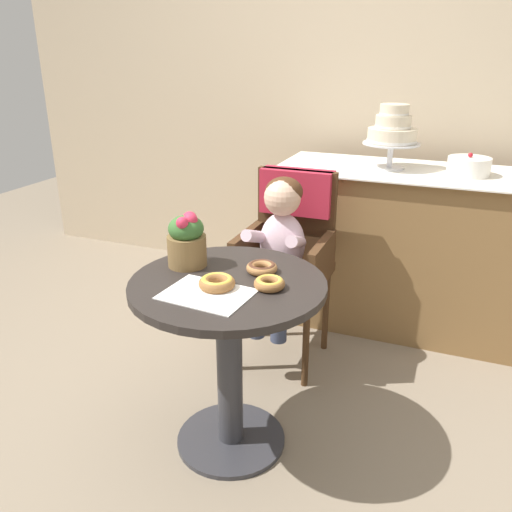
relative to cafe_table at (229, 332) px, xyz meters
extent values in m
plane|color=gray|center=(0.00, 0.00, -0.51)|extent=(8.00, 8.00, 0.00)
cube|color=#C1AD8E|center=(0.00, 1.85, 0.84)|extent=(4.80, 0.10, 2.70)
cylinder|color=#282321|center=(0.00, 0.00, 0.20)|extent=(0.72, 0.72, 0.03)
cylinder|color=#333338|center=(0.00, 0.00, -0.16)|extent=(0.10, 0.10, 0.69)
cylinder|color=#333338|center=(0.00, 0.00, -0.50)|extent=(0.44, 0.44, 0.02)
cube|color=#472D19|center=(-0.01, 0.66, -0.04)|extent=(0.42, 0.42, 0.04)
cube|color=#472D19|center=(-0.01, 0.85, 0.22)|extent=(0.40, 0.04, 0.46)
cube|color=#472D19|center=(-0.20, 0.66, 0.08)|extent=(0.04, 0.38, 0.18)
cube|color=#472D19|center=(0.18, 0.66, 0.08)|extent=(0.04, 0.38, 0.18)
cube|color=#B22338|center=(-0.01, 0.85, 0.34)|extent=(0.36, 0.11, 0.22)
cylinder|color=#472D19|center=(-0.19, 0.48, -0.28)|extent=(0.03, 0.03, 0.45)
cylinder|color=#472D19|center=(0.17, 0.48, -0.28)|extent=(0.03, 0.03, 0.45)
cylinder|color=#472D19|center=(-0.19, 0.84, -0.28)|extent=(0.03, 0.03, 0.45)
cylinder|color=#472D19|center=(0.17, 0.84, -0.28)|extent=(0.03, 0.03, 0.45)
ellipsoid|color=silver|center=(-0.01, 0.64, 0.14)|extent=(0.22, 0.16, 0.30)
sphere|color=#E0B293|center=(-0.01, 0.63, 0.36)|extent=(0.17, 0.17, 0.17)
ellipsoid|color=#4C2D19|center=(-0.01, 0.65, 0.38)|extent=(0.17, 0.17, 0.14)
cylinder|color=silver|center=(-0.11, 0.55, 0.19)|extent=(0.08, 0.23, 0.13)
sphere|color=#E0B293|center=(-0.10, 0.48, 0.12)|extent=(0.06, 0.06, 0.06)
cylinder|color=silver|center=(0.08, 0.55, 0.19)|extent=(0.08, 0.23, 0.13)
sphere|color=#E0B293|center=(0.07, 0.48, 0.12)|extent=(0.06, 0.06, 0.06)
cylinder|color=#3F4760|center=(-0.07, 0.56, 0.03)|extent=(0.09, 0.22, 0.09)
cylinder|color=#3F4760|center=(-0.07, 0.45, -0.14)|extent=(0.08, 0.08, 0.26)
cylinder|color=#3F4760|center=(0.04, 0.56, 0.03)|extent=(0.09, 0.22, 0.09)
cylinder|color=#3F4760|center=(0.04, 0.45, -0.14)|extent=(0.08, 0.08, 0.26)
cube|color=white|center=(-0.02, -0.13, 0.21)|extent=(0.31, 0.25, 0.00)
torus|color=#936033|center=(-0.01, -0.07, 0.23)|extent=(0.13, 0.13, 0.04)
torus|color=gold|center=(-0.01, -0.07, 0.24)|extent=(0.11, 0.11, 0.02)
torus|color=#AD7542|center=(0.08, 0.12, 0.23)|extent=(0.12, 0.12, 0.03)
torus|color=#512D1E|center=(0.08, 0.12, 0.24)|extent=(0.10, 0.10, 0.02)
torus|color=#936033|center=(0.16, 0.00, 0.23)|extent=(0.11, 0.11, 0.03)
torus|color=gold|center=(0.16, 0.00, 0.24)|extent=(0.10, 0.10, 0.02)
cylinder|color=brown|center=(-0.21, 0.08, 0.27)|extent=(0.15, 0.15, 0.12)
ellipsoid|color=#38662D|center=(-0.21, 0.08, 0.36)|extent=(0.13, 0.14, 0.10)
sphere|color=#D82D4C|center=(-0.18, 0.08, 0.40)|extent=(0.05, 0.05, 0.05)
sphere|color=#D82D4C|center=(-0.20, 0.10, 0.40)|extent=(0.06, 0.06, 0.06)
sphere|color=#D82D4C|center=(-0.24, 0.10, 0.37)|extent=(0.06, 0.06, 0.06)
sphere|color=#D82D4C|center=(-0.23, 0.07, 0.38)|extent=(0.05, 0.05, 0.05)
sphere|color=#D82D4C|center=(-0.20, 0.03, 0.40)|extent=(0.05, 0.05, 0.05)
cube|color=olive|center=(0.55, 1.30, -0.06)|extent=(1.50, 0.56, 0.90)
cube|color=white|center=(0.55, 1.30, 0.39)|extent=(1.56, 0.62, 0.01)
cylinder|color=silver|center=(0.36, 1.30, 0.40)|extent=(0.16, 0.16, 0.01)
cylinder|color=silver|center=(0.36, 1.30, 0.46)|extent=(0.03, 0.03, 0.12)
cylinder|color=silver|center=(0.36, 1.30, 0.53)|extent=(0.30, 0.30, 0.01)
cylinder|color=beige|center=(0.36, 1.30, 0.57)|extent=(0.26, 0.25, 0.08)
cylinder|color=white|center=(0.36, 1.30, 0.54)|extent=(0.26, 0.26, 0.01)
cylinder|color=beige|center=(0.36, 1.30, 0.64)|extent=(0.18, 0.18, 0.07)
cylinder|color=white|center=(0.36, 1.30, 0.61)|extent=(0.19, 0.19, 0.01)
cylinder|color=beige|center=(0.36, 1.30, 0.70)|extent=(0.15, 0.15, 0.06)
cylinder|color=white|center=(0.36, 1.30, 0.68)|extent=(0.15, 0.15, 0.01)
cylinder|color=white|center=(0.76, 1.29, 0.44)|extent=(0.21, 0.21, 0.09)
sphere|color=red|center=(0.76, 1.29, 0.49)|extent=(0.02, 0.02, 0.02)
camera|label=1|loc=(0.74, -1.57, 1.00)|focal=36.88mm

